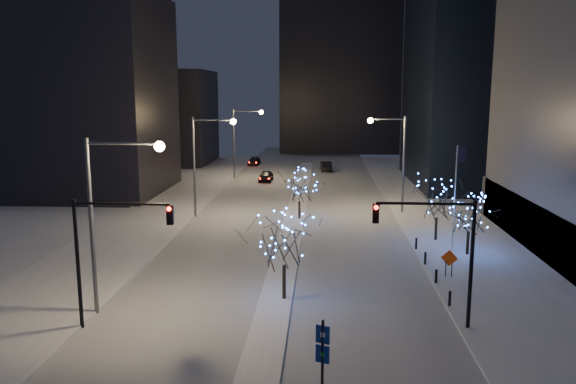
# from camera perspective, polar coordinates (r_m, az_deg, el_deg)

# --- Properties ---
(ground) EXTENTS (160.00, 160.00, 0.00)m
(ground) POSITION_cam_1_polar(r_m,az_deg,el_deg) (30.29, -2.00, -14.09)
(ground) COLOR silver
(ground) RESTS_ON ground
(road) EXTENTS (20.00, 130.00, 0.02)m
(road) POSITION_cam_1_polar(r_m,az_deg,el_deg) (63.76, 1.04, -1.07)
(road) COLOR #B1B6C0
(road) RESTS_ON ground
(median) EXTENTS (2.00, 80.00, 0.15)m
(median) POSITION_cam_1_polar(r_m,az_deg,el_deg) (58.86, 0.82, -1.96)
(median) COLOR silver
(median) RESTS_ON ground
(east_sidewalk) EXTENTS (10.00, 90.00, 0.15)m
(east_sidewalk) POSITION_cam_1_polar(r_m,az_deg,el_deg) (50.57, 17.54, -4.47)
(east_sidewalk) COLOR silver
(east_sidewalk) RESTS_ON ground
(west_sidewalk) EXTENTS (8.00, 90.00, 0.15)m
(west_sidewalk) POSITION_cam_1_polar(r_m,az_deg,el_deg) (51.84, -15.42, -4.00)
(west_sidewalk) COLOR silver
(west_sidewalk) RESTS_ON ground
(filler_west_near) EXTENTS (22.00, 18.00, 24.00)m
(filler_west_near) POSITION_cam_1_polar(r_m,az_deg,el_deg) (74.15, -21.20, 9.16)
(filler_west_near) COLOR black
(filler_west_near) RESTS_ON ground
(filler_west_far) EXTENTS (18.00, 16.00, 16.00)m
(filler_west_far) POSITION_cam_1_polar(r_m,az_deg,el_deg) (101.72, -12.95, 7.42)
(filler_west_far) COLOR black
(filler_west_far) RESTS_ON ground
(horizon_block) EXTENTS (24.00, 14.00, 42.00)m
(horizon_block) POSITION_cam_1_polar(r_m,az_deg,el_deg) (119.83, 5.29, 14.23)
(horizon_block) COLOR black
(horizon_block) RESTS_ON ground
(street_lamp_w_near) EXTENTS (4.40, 0.56, 10.00)m
(street_lamp_w_near) POSITION_cam_1_polar(r_m,az_deg,el_deg) (32.26, -17.73, -0.94)
(street_lamp_w_near) COLOR #595E66
(street_lamp_w_near) RESTS_ON ground
(street_lamp_w_mid) EXTENTS (4.40, 0.56, 10.00)m
(street_lamp_w_mid) POSITION_cam_1_polar(r_m,az_deg,el_deg) (56.03, -8.50, 3.97)
(street_lamp_w_mid) COLOR #595E66
(street_lamp_w_mid) RESTS_ON ground
(street_lamp_w_far) EXTENTS (4.40, 0.56, 10.00)m
(street_lamp_w_far) POSITION_cam_1_polar(r_m,az_deg,el_deg) (80.55, -4.80, 5.91)
(street_lamp_w_far) COLOR #595E66
(street_lamp_w_far) RESTS_ON ground
(street_lamp_east) EXTENTS (3.90, 0.56, 10.00)m
(street_lamp_east) POSITION_cam_1_polar(r_m,az_deg,el_deg) (58.25, 10.82, 4.09)
(street_lamp_east) COLOR #595E66
(street_lamp_east) RESTS_ON ground
(traffic_signal_west) EXTENTS (5.26, 0.43, 7.00)m
(traffic_signal_west) POSITION_cam_1_polar(r_m,az_deg,el_deg) (30.64, -18.03, -4.86)
(traffic_signal_west) COLOR black
(traffic_signal_west) RESTS_ON ground
(traffic_signal_east) EXTENTS (5.26, 0.43, 7.00)m
(traffic_signal_east) POSITION_cam_1_polar(r_m,az_deg,el_deg) (30.13, 15.37, -4.97)
(traffic_signal_east) COLOR black
(traffic_signal_east) RESTS_ON ground
(flagpoles) EXTENTS (1.35, 2.60, 8.00)m
(flagpoles) POSITION_cam_1_polar(r_m,az_deg,el_deg) (46.60, 16.70, 0.30)
(flagpoles) COLOR silver
(flagpoles) RESTS_ON east_sidewalk
(bollards) EXTENTS (0.16, 12.16, 0.90)m
(bollards) POSITION_cam_1_polar(r_m,az_deg,el_deg) (40.00, 14.27, -7.37)
(bollards) COLOR black
(bollards) RESTS_ON east_sidewalk
(car_near) EXTENTS (1.93, 4.44, 1.49)m
(car_near) POSITION_cam_1_polar(r_m,az_deg,el_deg) (78.73, -2.26, 1.62)
(car_near) COLOR black
(car_near) RESTS_ON ground
(car_mid) EXTENTS (2.00, 4.82, 1.55)m
(car_mid) POSITION_cam_1_polar(r_m,az_deg,el_deg) (89.22, 3.87, 2.64)
(car_mid) COLOR black
(car_mid) RESTS_ON ground
(car_far) EXTENTS (2.02, 4.48, 1.27)m
(car_far) POSITION_cam_1_polar(r_m,az_deg,el_deg) (96.29, -3.46, 3.12)
(car_far) COLOR black
(car_far) RESTS_ON ground
(holiday_tree_median_near) EXTENTS (4.31, 4.31, 5.63)m
(holiday_tree_median_near) POSITION_cam_1_polar(r_m,az_deg,el_deg) (33.30, -0.41, -4.79)
(holiday_tree_median_near) COLOR black
(holiday_tree_median_near) RESTS_ON median
(holiday_tree_median_far) EXTENTS (4.33, 4.33, 4.81)m
(holiday_tree_median_far) POSITION_cam_1_polar(r_m,az_deg,el_deg) (54.61, 1.17, 0.51)
(holiday_tree_median_far) COLOR black
(holiday_tree_median_far) RESTS_ON median
(holiday_tree_plaza_near) EXTENTS (4.11, 4.11, 4.56)m
(holiday_tree_plaza_near) POSITION_cam_1_polar(r_m,az_deg,el_deg) (44.70, 17.94, -2.27)
(holiday_tree_plaza_near) COLOR black
(holiday_tree_plaza_near) RESTS_ON east_sidewalk
(holiday_tree_plaza_far) EXTENTS (4.85, 4.85, 5.28)m
(holiday_tree_plaza_far) POSITION_cam_1_polar(r_m,az_deg,el_deg) (48.28, 14.94, -0.75)
(holiday_tree_plaza_far) COLOR black
(holiday_tree_plaza_far) RESTS_ON east_sidewalk
(wayfinding_sign) EXTENTS (0.57, 0.29, 3.32)m
(wayfinding_sign) POSITION_cam_1_polar(r_m,az_deg,el_deg) (23.87, 3.53, -15.70)
(wayfinding_sign) COLOR black
(wayfinding_sign) RESTS_ON ground
(construction_sign) EXTENTS (1.10, 0.38, 1.88)m
(construction_sign) POSITION_cam_1_polar(r_m,az_deg,el_deg) (39.35, 16.06, -6.72)
(construction_sign) COLOR black
(construction_sign) RESTS_ON east_sidewalk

